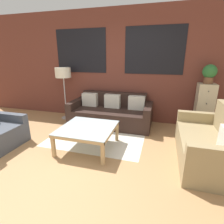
{
  "coord_description": "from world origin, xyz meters",
  "views": [
    {
      "loc": [
        1.2,
        -2.09,
        1.67
      ],
      "look_at": [
        0.23,
        1.27,
        0.55
      ],
      "focal_mm": 28.0,
      "sensor_mm": 36.0,
      "label": 1
    }
  ],
  "objects_px": {
    "couch_dark": "(111,113)",
    "floor_lamp": "(63,75)",
    "settee_vintage": "(209,144)",
    "potted_plant": "(210,73)",
    "coffee_table": "(88,130)",
    "drawer_cabinet": "(204,108)"
  },
  "relations": [
    {
      "from": "coffee_table",
      "to": "drawer_cabinet",
      "type": "xyz_separation_m",
      "value": [
        2.22,
        1.53,
        0.18
      ]
    },
    {
      "from": "coffee_table",
      "to": "drawer_cabinet",
      "type": "distance_m",
      "value": 2.7
    },
    {
      "from": "floor_lamp",
      "to": "couch_dark",
      "type": "bearing_deg",
      "value": -3.96
    },
    {
      "from": "coffee_table",
      "to": "couch_dark",
      "type": "bearing_deg",
      "value": 87.15
    },
    {
      "from": "drawer_cabinet",
      "to": "couch_dark",
      "type": "bearing_deg",
      "value": -174.06
    },
    {
      "from": "floor_lamp",
      "to": "coffee_table",
      "type": "bearing_deg",
      "value": -47.78
    },
    {
      "from": "floor_lamp",
      "to": "drawer_cabinet",
      "type": "bearing_deg",
      "value": 2.16
    },
    {
      "from": "couch_dark",
      "to": "floor_lamp",
      "type": "distance_m",
      "value": 1.62
    },
    {
      "from": "couch_dark",
      "to": "drawer_cabinet",
      "type": "distance_m",
      "value": 2.18
    },
    {
      "from": "settee_vintage",
      "to": "potted_plant",
      "type": "xyz_separation_m",
      "value": [
        0.15,
        1.4,
        1.02
      ]
    },
    {
      "from": "settee_vintage",
      "to": "coffee_table",
      "type": "bearing_deg",
      "value": -176.35
    },
    {
      "from": "floor_lamp",
      "to": "potted_plant",
      "type": "xyz_separation_m",
      "value": [
        3.49,
        0.13,
        0.12
      ]
    },
    {
      "from": "settee_vintage",
      "to": "potted_plant",
      "type": "relative_size",
      "value": 3.9
    },
    {
      "from": "couch_dark",
      "to": "coffee_table",
      "type": "distance_m",
      "value": 1.31
    },
    {
      "from": "drawer_cabinet",
      "to": "floor_lamp",
      "type": "bearing_deg",
      "value": -177.84
    },
    {
      "from": "potted_plant",
      "to": "drawer_cabinet",
      "type": "bearing_deg",
      "value": -90.0
    },
    {
      "from": "couch_dark",
      "to": "drawer_cabinet",
      "type": "height_order",
      "value": "drawer_cabinet"
    },
    {
      "from": "floor_lamp",
      "to": "drawer_cabinet",
      "type": "xyz_separation_m",
      "value": [
        3.49,
        0.13,
        -0.66
      ]
    },
    {
      "from": "floor_lamp",
      "to": "drawer_cabinet",
      "type": "relative_size",
      "value": 1.27
    },
    {
      "from": "floor_lamp",
      "to": "drawer_cabinet",
      "type": "distance_m",
      "value": 3.55
    },
    {
      "from": "settee_vintage",
      "to": "couch_dark",
      "type": "bearing_deg",
      "value": 149.64
    },
    {
      "from": "couch_dark",
      "to": "settee_vintage",
      "type": "xyz_separation_m",
      "value": [
        2.01,
        -1.18,
        0.02
      ]
    }
  ]
}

